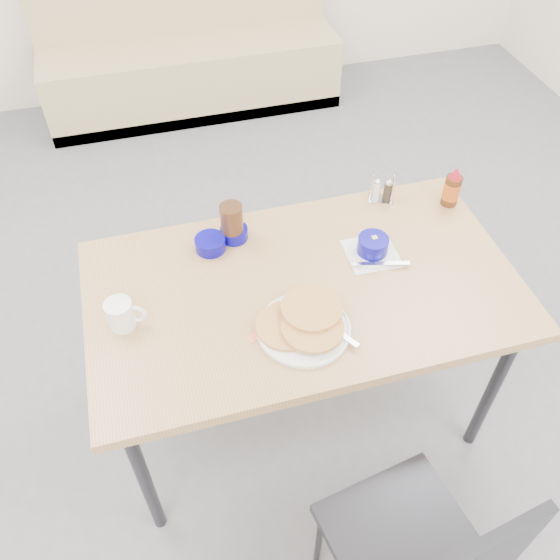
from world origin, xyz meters
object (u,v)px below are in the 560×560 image
object	(u,v)px
booth_bench	(189,53)
condiment_caddy	(382,191)
dining_table	(303,298)
grits_setting	(373,247)
syrup_bottle	(452,188)
creamer_bowl	(234,233)
coffee_mug	(122,314)
amber_tumbler	(232,223)
pancake_plate	(304,324)
diner_chair	(423,556)
butter_bowl	(210,244)

from	to	relation	value
booth_bench	condiment_caddy	bearing A→B (deg)	-79.53
dining_table	grits_setting	world-z (taller)	grits_setting
dining_table	grits_setting	bearing A→B (deg)	16.06
grits_setting	syrup_bottle	world-z (taller)	syrup_bottle
grits_setting	creamer_bowl	distance (m)	0.48
coffee_mug	amber_tumbler	bearing A→B (deg)	35.18
condiment_caddy	amber_tumbler	bearing A→B (deg)	-152.33
coffee_mug	booth_bench	bearing A→B (deg)	77.22
syrup_bottle	pancake_plate	bearing A→B (deg)	-148.51
booth_bench	pancake_plate	size ratio (longest dim) A/B	6.62
dining_table	syrup_bottle	size ratio (longest dim) A/B	8.75
grits_setting	booth_bench	bearing A→B (deg)	96.18
booth_bench	dining_table	world-z (taller)	booth_bench
pancake_plate	grits_setting	bearing A→B (deg)	37.92
pancake_plate	booth_bench	bearing A→B (deg)	88.89
coffee_mug	dining_table	bearing A→B (deg)	0.86
dining_table	coffee_mug	size ratio (longest dim) A/B	11.54
booth_bench	amber_tumbler	world-z (taller)	booth_bench
booth_bench	diner_chair	xyz separation A→B (m)	(0.10, -3.35, 0.16)
creamer_bowl	syrup_bottle	distance (m)	0.81
amber_tumbler	condiment_caddy	world-z (taller)	amber_tumbler
coffee_mug	condiment_caddy	world-z (taller)	condiment_caddy
diner_chair	condiment_caddy	distance (m)	1.23
dining_table	condiment_caddy	distance (m)	0.54
grits_setting	syrup_bottle	size ratio (longest dim) A/B	1.19
pancake_plate	grits_setting	size ratio (longest dim) A/B	1.51
amber_tumbler	diner_chair	bearing A→B (deg)	-76.09
condiment_caddy	syrup_bottle	bearing A→B (deg)	0.83
booth_bench	diner_chair	bearing A→B (deg)	-88.37
diner_chair	grits_setting	size ratio (longest dim) A/B	4.64
pancake_plate	coffee_mug	bearing A→B (deg)	162.73
pancake_plate	syrup_bottle	size ratio (longest dim) A/B	1.79
booth_bench	grits_setting	xyz separation A→B (m)	(0.27, -2.46, 0.44)
grits_setting	amber_tumbler	distance (m)	0.48
grits_setting	condiment_caddy	xyz separation A→B (m)	(0.14, 0.26, 0.01)
diner_chair	coffee_mug	bearing A→B (deg)	120.27
booth_bench	butter_bowl	size ratio (longest dim) A/B	18.11
pancake_plate	syrup_bottle	world-z (taller)	syrup_bottle
amber_tumbler	pancake_plate	bearing A→B (deg)	-74.76
grits_setting	butter_bowl	world-z (taller)	grits_setting
coffee_mug	syrup_bottle	distance (m)	1.24
grits_setting	butter_bowl	bearing A→B (deg)	161.89
dining_table	syrup_bottle	world-z (taller)	syrup_bottle
butter_bowl	condiment_caddy	world-z (taller)	condiment_caddy
booth_bench	grits_setting	size ratio (longest dim) A/B	9.99
dining_table	coffee_mug	bearing A→B (deg)	-179.14
booth_bench	diner_chair	distance (m)	3.35
booth_bench	creamer_bowl	distance (m)	2.30
booth_bench	diner_chair	size ratio (longest dim) A/B	2.15
pancake_plate	amber_tumbler	xyz separation A→B (m)	(-0.12, 0.45, 0.05)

